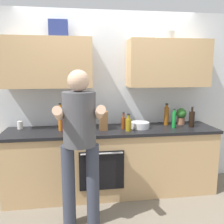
% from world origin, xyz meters
% --- Properties ---
extents(ground_plane, '(12.00, 12.00, 0.00)m').
position_xyz_m(ground_plane, '(0.00, 0.00, 0.00)').
color(ground_plane, '#756B5B').
extents(back_wall_unit, '(4.00, 0.38, 2.50)m').
position_xyz_m(back_wall_unit, '(-0.00, 0.27, 1.49)').
color(back_wall_unit, silver).
rests_on(back_wall_unit, ground).
extents(counter, '(2.84, 0.67, 0.90)m').
position_xyz_m(counter, '(-0.00, -0.00, 0.45)').
color(counter, tan).
rests_on(counter, ground).
extents(person_standing, '(0.49, 0.45, 1.69)m').
position_xyz_m(person_standing, '(-0.44, -0.69, 1.00)').
color(person_standing, '#383D4C').
rests_on(person_standing, ground).
extents(bottle_syrup, '(0.07, 0.07, 0.31)m').
position_xyz_m(bottle_syrup, '(0.81, 0.13, 1.04)').
color(bottle_syrup, '#8C4C14').
rests_on(bottle_syrup, counter).
extents(bottle_wine, '(0.05, 0.05, 0.27)m').
position_xyz_m(bottle_wine, '(-0.63, -0.08, 1.01)').
color(bottle_wine, '#471419').
rests_on(bottle_wine, counter).
extents(bottle_soda, '(0.05, 0.05, 0.26)m').
position_xyz_m(bottle_soda, '(0.85, -0.05, 1.01)').
color(bottle_soda, '#198C33').
rests_on(bottle_soda, counter).
extents(bottle_soy, '(0.08, 0.08, 0.28)m').
position_xyz_m(bottle_soy, '(1.11, -0.04, 1.01)').
color(bottle_soy, black).
rests_on(bottle_soy, counter).
extents(bottle_juice, '(0.06, 0.06, 0.36)m').
position_xyz_m(bottle_juice, '(-0.68, 0.01, 1.05)').
color(bottle_juice, orange).
rests_on(bottle_juice, counter).
extents(bottle_vinegar, '(0.06, 0.06, 0.23)m').
position_xyz_m(bottle_vinegar, '(0.15, -0.01, 0.99)').
color(bottle_vinegar, brown).
rests_on(bottle_vinegar, counter).
extents(bottle_oil, '(0.08, 0.08, 0.23)m').
position_xyz_m(bottle_oil, '(0.19, -0.13, 0.99)').
color(bottle_oil, olive).
rests_on(bottle_oil, counter).
extents(cup_coffee, '(0.07, 0.07, 0.10)m').
position_xyz_m(cup_coffee, '(-1.23, 0.19, 0.95)').
color(cup_coffee, white).
rests_on(cup_coffee, counter).
extents(cup_tea, '(0.08, 0.08, 0.10)m').
position_xyz_m(cup_tea, '(-0.61, 0.19, 0.95)').
color(cup_tea, '#33598C').
rests_on(cup_tea, counter).
extents(mixing_bowl, '(0.25, 0.25, 0.08)m').
position_xyz_m(mixing_bowl, '(0.38, -0.00, 0.94)').
color(mixing_bowl, silver).
rests_on(mixing_bowl, counter).
extents(knife_block, '(0.10, 0.14, 0.31)m').
position_xyz_m(knife_block, '(-0.12, -0.02, 1.02)').
color(knife_block, brown).
rests_on(knife_block, counter).
extents(potted_herb, '(0.15, 0.15, 0.23)m').
position_xyz_m(potted_herb, '(1.04, 0.15, 1.03)').
color(potted_herb, '#9E6647').
rests_on(potted_herb, counter).
extents(grocery_bag_produce, '(0.25, 0.19, 0.22)m').
position_xyz_m(grocery_bag_produce, '(-0.39, 0.09, 1.01)').
color(grocery_bag_produce, silver).
rests_on(grocery_bag_produce, counter).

